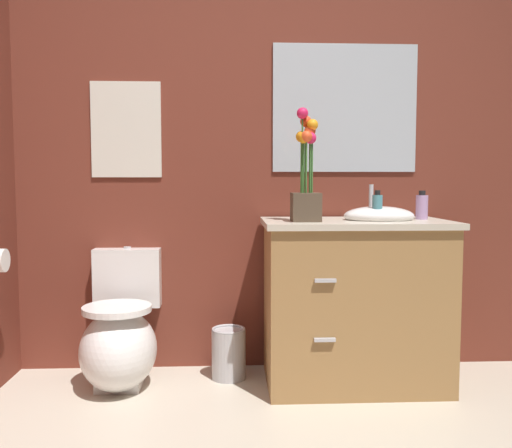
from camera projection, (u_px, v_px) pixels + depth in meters
wall_back at (290, 145)px, 3.07m from camera, size 4.06×0.05×2.50m
toilet at (120, 339)px, 2.81m from camera, size 0.38×0.59×0.69m
vanity_cabinet at (355, 300)px, 2.82m from camera, size 0.94×0.56×1.03m
flower_vase at (306, 180)px, 2.68m from camera, size 0.14×0.14×0.55m
soap_bottle at (377, 207)px, 2.73m from camera, size 0.05×0.05×0.15m
lotion_bottle at (422, 206)px, 2.84m from camera, size 0.06×0.06×0.15m
trash_bin at (229, 353)px, 2.92m from camera, size 0.18×0.18×0.27m
wall_poster at (126, 130)px, 2.99m from camera, size 0.38×0.01×0.52m
wall_mirror at (345, 108)px, 3.04m from camera, size 0.80×0.01×0.70m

